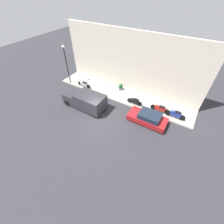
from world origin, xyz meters
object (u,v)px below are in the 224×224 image
object	(u,v)px
delivery_van	(85,100)
streetlamp	(66,59)
scooter_silver	(84,84)
potted_plant	(121,87)
motorcycle_blue	(176,114)
motorcycle_red	(160,109)
parked_car	(148,118)
motorcycle_black	(135,101)

from	to	relation	value
delivery_van	streetlamp	world-z (taller)	streetlamp
scooter_silver	potted_plant	distance (m)	4.86
scooter_silver	motorcycle_blue	bearing A→B (deg)	-88.79
delivery_van	scooter_silver	world-z (taller)	delivery_van
scooter_silver	motorcycle_red	distance (m)	10.19
delivery_van	motorcycle_blue	size ratio (longest dim) A/B	2.44
parked_car	delivery_van	world-z (taller)	delivery_van
parked_car	potted_plant	distance (m)	6.25
motorcycle_red	motorcycle_blue	world-z (taller)	motorcycle_blue
parked_car	motorcycle_blue	xyz separation A→B (m)	(1.93, -2.26, 0.04)
motorcycle_red	motorcycle_black	bearing A→B (deg)	94.85
scooter_silver	motorcycle_blue	distance (m)	11.83
delivery_van	streetlamp	size ratio (longest dim) A/B	0.98
delivery_van	potted_plant	bearing A→B (deg)	-20.41
parked_car	motorcycle_red	size ratio (longest dim) A/B	1.83
motorcycle_black	streetlamp	bearing A→B (deg)	91.35
motorcycle_black	streetlamp	xyz separation A→B (m)	(-0.23, 9.65, 2.90)
motorcycle_blue	potted_plant	size ratio (longest dim) A/B	2.50
parked_car	motorcycle_red	world-z (taller)	parked_car
motorcycle_black	delivery_van	bearing A→B (deg)	123.91
potted_plant	delivery_van	bearing A→B (deg)	159.59
parked_car	delivery_van	distance (m)	7.08
scooter_silver	delivery_van	bearing A→B (deg)	-139.05
motorcycle_blue	streetlamp	bearing A→B (deg)	91.47
delivery_van	motorcycle_black	distance (m)	5.63
motorcycle_red	motorcycle_blue	xyz separation A→B (m)	(-0.11, -1.65, 0.04)
parked_car	streetlamp	xyz separation A→B (m)	(1.57, 11.93, 2.88)
scooter_silver	streetlamp	world-z (taller)	streetlamp
delivery_van	motorcycle_black	world-z (taller)	delivery_van
scooter_silver	motorcycle_blue	size ratio (longest dim) A/B	1.01
motorcycle_red	motorcycle_blue	distance (m)	1.65
parked_car	motorcycle_black	world-z (taller)	parked_car
motorcycle_red	potted_plant	distance (m)	5.93
potted_plant	motorcycle_red	bearing A→B (deg)	-105.31
scooter_silver	potted_plant	size ratio (longest dim) A/B	2.52
motorcycle_black	motorcycle_blue	xyz separation A→B (m)	(0.14, -4.54, 0.05)
motorcycle_black	motorcycle_blue	world-z (taller)	motorcycle_blue
motorcycle_blue	streetlamp	xyz separation A→B (m)	(-0.36, 14.20, 2.84)
scooter_silver	motorcycle_red	xyz separation A→B (m)	(0.36, -10.18, 0.04)
motorcycle_red	motorcycle_black	world-z (taller)	motorcycle_red
delivery_van	motorcycle_blue	xyz separation A→B (m)	(3.27, -9.21, -0.33)
scooter_silver	motorcycle_red	size ratio (longest dim) A/B	0.96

